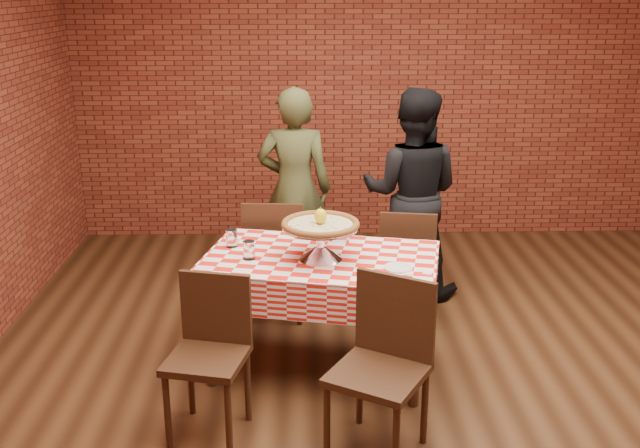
# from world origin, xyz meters

# --- Properties ---
(ground) EXTENTS (6.00, 6.00, 0.00)m
(ground) POSITION_xyz_m (0.00, 0.00, 0.00)
(ground) COLOR black
(ground) RESTS_ON ground
(back_wall) EXTENTS (5.50, 0.00, 5.50)m
(back_wall) POSITION_xyz_m (0.00, 3.00, 1.45)
(back_wall) COLOR maroon
(back_wall) RESTS_ON ground
(table) EXTENTS (1.53, 1.10, 0.75)m
(table) POSITION_xyz_m (-0.54, 0.35, 0.38)
(table) COLOR #371F13
(table) RESTS_ON ground
(tablecloth) EXTENTS (1.57, 1.15, 0.24)m
(tablecloth) POSITION_xyz_m (-0.54, 0.35, 0.64)
(tablecloth) COLOR red
(tablecloth) RESTS_ON table
(pizza_stand) EXTENTS (0.55, 0.55, 0.21)m
(pizza_stand) POSITION_xyz_m (-0.54, 0.31, 0.86)
(pizza_stand) COLOR silver
(pizza_stand) RESTS_ON tablecloth
(pizza) EXTENTS (0.55, 0.55, 0.03)m
(pizza) POSITION_xyz_m (-0.54, 0.31, 0.97)
(pizza) COLOR beige
(pizza) RESTS_ON pizza_stand
(lemon) EXTENTS (0.09, 0.09, 0.10)m
(lemon) POSITION_xyz_m (-0.54, 0.31, 1.03)
(lemon) COLOR yellow
(lemon) RESTS_ON pizza
(water_glass_left) EXTENTS (0.09, 0.09, 0.11)m
(water_glass_left) POSITION_xyz_m (-0.97, 0.32, 0.81)
(water_glass_left) COLOR white
(water_glass_left) RESTS_ON tablecloth
(water_glass_right) EXTENTS (0.09, 0.09, 0.11)m
(water_glass_right) POSITION_xyz_m (-1.09, 0.54, 0.81)
(water_glass_right) COLOR white
(water_glass_right) RESTS_ON tablecloth
(side_plate) EXTENTS (0.20, 0.20, 0.01)m
(side_plate) POSITION_xyz_m (-0.09, 0.13, 0.76)
(side_plate) COLOR white
(side_plate) RESTS_ON tablecloth
(sweetener_packet_a) EXTENTS (0.06, 0.05, 0.00)m
(sweetener_packet_a) POSITION_xyz_m (-0.05, 0.05, 0.76)
(sweetener_packet_a) COLOR white
(sweetener_packet_a) RESTS_ON tablecloth
(sweetener_packet_b) EXTENTS (0.06, 0.05, 0.00)m
(sweetener_packet_b) POSITION_xyz_m (0.07, 0.06, 0.76)
(sweetener_packet_b) COLOR white
(sweetener_packet_b) RESTS_ON tablecloth
(condiment_caddy) EXTENTS (0.12, 0.10, 0.15)m
(condiment_caddy) POSITION_xyz_m (-0.40, 0.63, 0.83)
(condiment_caddy) COLOR silver
(condiment_caddy) RESTS_ON tablecloth
(chair_near_left) EXTENTS (0.47, 0.47, 0.87)m
(chair_near_left) POSITION_xyz_m (-1.16, -0.36, 0.44)
(chair_near_left) COLOR #371F13
(chair_near_left) RESTS_ON ground
(chair_near_right) EXTENTS (0.60, 0.60, 0.92)m
(chair_near_right) POSITION_xyz_m (-0.27, -0.54, 0.46)
(chair_near_right) COLOR #371F13
(chair_near_right) RESTS_ON ground
(chair_far_left) EXTENTS (0.46, 0.46, 0.91)m
(chair_far_left) POSITION_xyz_m (-0.84, 1.17, 0.45)
(chair_far_left) COLOR #371F13
(chair_far_left) RESTS_ON ground
(chair_far_right) EXTENTS (0.44, 0.44, 0.86)m
(chair_far_right) POSITION_xyz_m (0.10, 1.05, 0.43)
(chair_far_right) COLOR #371F13
(chair_far_right) RESTS_ON ground
(diner_olive) EXTENTS (0.61, 0.43, 1.61)m
(diner_olive) POSITION_xyz_m (-0.71, 1.74, 0.80)
(diner_olive) COLOR #424625
(diner_olive) RESTS_ON ground
(diner_black) EXTENTS (0.92, 0.80, 1.62)m
(diner_black) POSITION_xyz_m (0.19, 1.57, 0.81)
(diner_black) COLOR black
(diner_black) RESTS_ON ground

